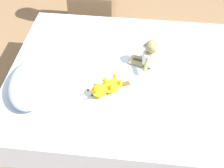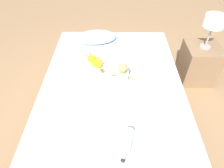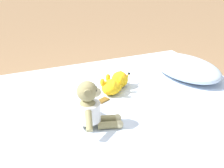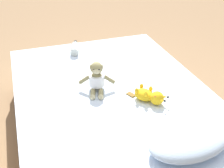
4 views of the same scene
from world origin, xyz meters
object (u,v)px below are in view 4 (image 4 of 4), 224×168
Objects in this scene: pillow at (190,140)px; plush_yellow_creature at (150,96)px; glass_bottle at (75,49)px; bed at (112,114)px; plush_monkey at (97,79)px.

plush_yellow_creature is (0.02, -0.52, -0.01)m from pillow.
glass_bottle is (0.36, -1.53, -0.02)m from pillow.
plush_monkey reaches higher than bed.
bed is at bearing -49.24° from plush_yellow_creature.
pillow is 1.96× the size of plush_yellow_creature.
plush_monkey is 0.74m from glass_bottle.
plush_monkey reaches higher than plush_yellow_creature.
plush_yellow_creature is at bearing -88.07° from pillow.
bed is 0.36m from plush_monkey.
plush_monkey is 1.02× the size of glass_bottle.
plush_yellow_creature is 1.07m from glass_bottle.
bed is 0.85m from pillow.
pillow is 2.04× the size of glass_bottle.
bed is at bearing -73.40° from pillow.
pillow is at bearing 106.60° from bed.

